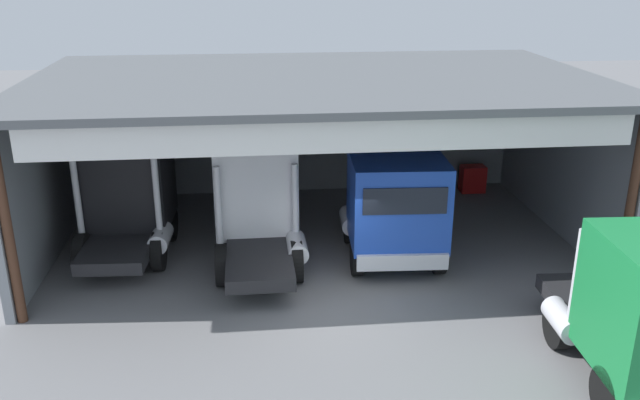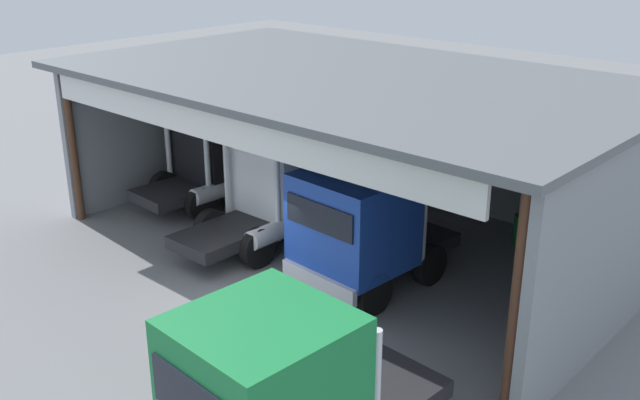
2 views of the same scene
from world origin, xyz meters
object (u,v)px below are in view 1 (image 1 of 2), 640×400
at_px(truck_white_center_right_bay, 257,198).
at_px(oil_drum, 412,185).
at_px(truck_blue_center_bay, 394,207).
at_px(tool_cart, 472,179).
at_px(truck_black_left_bay, 127,188).

relative_size(truck_white_center_right_bay, oil_drum, 5.34).
height_order(truck_blue_center_bay, tool_cart, truck_blue_center_bay).
bearing_deg(tool_cart, truck_blue_center_bay, -126.38).
bearing_deg(oil_drum, truck_black_left_bay, -158.38).
bearing_deg(oil_drum, truck_blue_center_bay, -108.79).
bearing_deg(oil_drum, tool_cart, 8.86).
distance_m(truck_white_center_right_bay, truck_blue_center_bay, 3.92).
relative_size(oil_drum, tool_cart, 0.91).
height_order(truck_black_left_bay, tool_cart, truck_black_left_bay).
height_order(truck_black_left_bay, truck_white_center_right_bay, truck_black_left_bay).
relative_size(truck_black_left_bay, tool_cart, 4.62).
xyz_separation_m(truck_white_center_right_bay, oil_drum, (5.71, 4.78, -1.43)).
distance_m(truck_white_center_right_bay, oil_drum, 7.58).
xyz_separation_m(oil_drum, tool_cart, (2.43, 0.38, 0.05)).
bearing_deg(truck_white_center_right_bay, oil_drum, 39.63).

